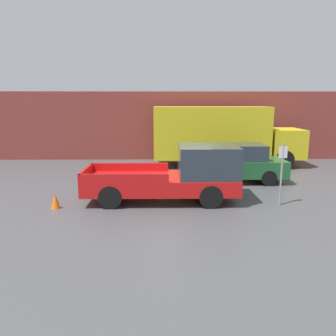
{
  "coord_description": "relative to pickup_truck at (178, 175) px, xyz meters",
  "views": [
    {
      "loc": [
        -0.72,
        -12.47,
        3.61
      ],
      "look_at": [
        -0.54,
        0.28,
        1.02
      ],
      "focal_mm": 35.0,
      "sensor_mm": 36.0,
      "label": 1
    }
  ],
  "objects": [
    {
      "name": "ground_plane",
      "position": [
        0.18,
        0.72,
        -0.97
      ],
      "size": [
        60.0,
        60.0,
        0.0
      ],
      "primitive_type": "plane",
      "color": "#4C4C4F"
    },
    {
      "name": "building_wall",
      "position": [
        0.18,
        8.89,
        1.15
      ],
      "size": [
        28.0,
        0.15,
        4.23
      ],
      "color": "brown",
      "rests_on": "ground"
    },
    {
      "name": "pickup_truck",
      "position": [
        0.0,
        0.0,
        0.0
      ],
      "size": [
        5.57,
        2.1,
        2.05
      ],
      "color": "red",
      "rests_on": "ground"
    },
    {
      "name": "car",
      "position": [
        2.63,
        2.91,
        -0.1
      ],
      "size": [
        4.76,
        1.84,
        1.73
      ],
      "color": "#1E592D",
      "rests_on": "ground"
    },
    {
      "name": "delivery_truck",
      "position": [
        2.7,
        6.73,
        0.84
      ],
      "size": [
        8.32,
        2.49,
        3.35
      ],
      "color": "gold",
      "rests_on": "ground"
    },
    {
      "name": "parking_sign",
      "position": [
        3.6,
        -0.62,
        0.28
      ],
      "size": [
        0.3,
        0.07,
        2.2
      ],
      "color": "gray",
      "rests_on": "ground"
    },
    {
      "name": "newspaper_box",
      "position": [
        3.54,
        8.56,
        -0.46
      ],
      "size": [
        0.45,
        0.4,
        1.01
      ],
      "color": "gold",
      "rests_on": "ground"
    },
    {
      "name": "traffic_cone",
      "position": [
        -4.26,
        -0.9,
        -0.7
      ],
      "size": [
        0.32,
        0.32,
        0.54
      ],
      "color": "orange",
      "rests_on": "ground"
    }
  ]
}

